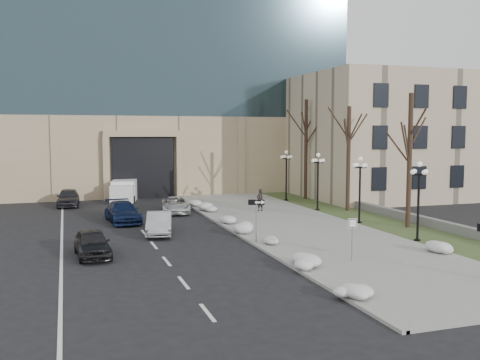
% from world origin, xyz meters
% --- Properties ---
extents(ground, '(160.00, 160.00, 0.00)m').
position_xyz_m(ground, '(0.00, 0.00, 0.00)').
color(ground, black).
rests_on(ground, ground).
extents(sidewalk, '(9.00, 40.00, 0.12)m').
position_xyz_m(sidewalk, '(3.50, 14.00, 0.06)').
color(sidewalk, '#969791').
rests_on(sidewalk, ground).
extents(curb, '(0.30, 40.00, 0.14)m').
position_xyz_m(curb, '(-1.00, 14.00, 0.07)').
color(curb, '#969791').
rests_on(curb, ground).
extents(grass_strip, '(4.00, 40.00, 0.10)m').
position_xyz_m(grass_strip, '(10.00, 14.00, 0.05)').
color(grass_strip, '#354522').
rests_on(grass_strip, ground).
extents(stone_wall, '(0.50, 30.00, 0.70)m').
position_xyz_m(stone_wall, '(12.00, 16.00, 0.35)').
color(stone_wall, slate).
rests_on(stone_wall, ground).
extents(office_tower, '(40.00, 24.70, 36.00)m').
position_xyz_m(office_tower, '(-2.01, 43.58, 18.49)').
color(office_tower, tan).
rests_on(office_tower, ground).
extents(classical_building, '(22.00, 18.12, 12.00)m').
position_xyz_m(classical_building, '(22.00, 27.98, 6.00)').
color(classical_building, '#B9AC8B').
rests_on(classical_building, ground).
extents(car_a, '(1.92, 4.20, 1.40)m').
position_xyz_m(car_a, '(-9.96, 8.24, 0.70)').
color(car_a, black).
rests_on(car_a, ground).
extents(car_b, '(2.35, 4.59, 1.44)m').
position_xyz_m(car_b, '(-5.65, 13.14, 0.72)').
color(car_b, '#A9ADB1').
rests_on(car_b, ground).
extents(car_c, '(2.47, 5.20, 1.46)m').
position_xyz_m(car_c, '(-7.35, 18.57, 0.73)').
color(car_c, navy).
rests_on(car_c, ground).
extents(car_d, '(2.87, 4.94, 1.29)m').
position_xyz_m(car_d, '(-2.86, 21.76, 0.65)').
color(car_d, silver).
rests_on(car_d, ground).
extents(car_e, '(2.05, 4.61, 1.54)m').
position_xyz_m(car_e, '(-11.00, 28.49, 0.77)').
color(car_e, '#333238').
rests_on(car_e, ground).
extents(pedestrian, '(0.76, 0.63, 1.78)m').
position_xyz_m(pedestrian, '(3.60, 19.83, 1.01)').
color(pedestrian, black).
rests_on(pedestrian, sidewalk).
extents(box_truck, '(3.31, 6.45, 1.95)m').
position_xyz_m(box_truck, '(-5.88, 31.06, 0.95)').
color(box_truck, silver).
rests_on(box_truck, ground).
extents(one_way_sign, '(0.96, 0.48, 2.62)m').
position_xyz_m(one_way_sign, '(-0.75, 8.24, 2.16)').
color(one_way_sign, slate).
rests_on(one_way_sign, ground).
extents(keep_sign, '(0.48, 0.09, 2.23)m').
position_xyz_m(keep_sign, '(2.09, 2.76, 1.64)').
color(keep_sign, slate).
rests_on(keep_sign, ground).
extents(snow_clump_a, '(1.10, 1.60, 0.36)m').
position_xyz_m(snow_clump_a, '(-0.90, -2.45, 0.30)').
color(snow_clump_a, silver).
rests_on(snow_clump_a, sidewalk).
extents(snow_clump_b, '(1.10, 1.60, 0.36)m').
position_xyz_m(snow_clump_b, '(-0.71, 2.37, 0.30)').
color(snow_clump_b, silver).
rests_on(snow_clump_b, sidewalk).
extents(snow_clump_c, '(1.10, 1.60, 0.36)m').
position_xyz_m(snow_clump_c, '(-0.32, 7.53, 0.30)').
color(snow_clump_c, silver).
rests_on(snow_clump_c, sidewalk).
extents(snow_clump_d, '(1.10, 1.60, 0.36)m').
position_xyz_m(snow_clump_d, '(-0.50, 11.59, 0.30)').
color(snow_clump_d, silver).
rests_on(snow_clump_d, sidewalk).
extents(snow_clump_e, '(1.10, 1.60, 0.36)m').
position_xyz_m(snow_clump_e, '(-0.86, 15.40, 0.30)').
color(snow_clump_e, silver).
rests_on(snow_clump_e, sidewalk).
extents(snow_clump_f, '(1.10, 1.60, 0.36)m').
position_xyz_m(snow_clump_f, '(-0.39, 21.03, 0.30)').
color(snow_clump_f, silver).
rests_on(snow_clump_f, sidewalk).
extents(snow_clump_g, '(1.10, 1.60, 0.36)m').
position_xyz_m(snow_clump_g, '(-0.74, 24.48, 0.30)').
color(snow_clump_g, silver).
rests_on(snow_clump_g, sidewalk).
extents(snow_clump_h, '(1.10, 1.60, 0.36)m').
position_xyz_m(snow_clump_h, '(7.63, 2.62, 0.30)').
color(snow_clump_h, silver).
rests_on(snow_clump_h, sidewalk).
extents(lamppost_a, '(1.18, 1.18, 4.76)m').
position_xyz_m(lamppost_a, '(8.30, 6.00, 3.07)').
color(lamppost_a, black).
rests_on(lamppost_a, ground).
extents(lamppost_b, '(1.18, 1.18, 4.76)m').
position_xyz_m(lamppost_b, '(8.30, 12.50, 3.07)').
color(lamppost_b, black).
rests_on(lamppost_b, ground).
extents(lamppost_c, '(1.18, 1.18, 4.76)m').
position_xyz_m(lamppost_c, '(8.30, 19.00, 3.07)').
color(lamppost_c, black).
rests_on(lamppost_c, ground).
extents(lamppost_d, '(1.18, 1.18, 4.76)m').
position_xyz_m(lamppost_d, '(8.30, 25.50, 3.07)').
color(lamppost_d, black).
rests_on(lamppost_d, ground).
extents(tree_near, '(3.20, 3.20, 9.00)m').
position_xyz_m(tree_near, '(10.50, 10.00, 5.83)').
color(tree_near, black).
rests_on(tree_near, ground).
extents(tree_mid, '(3.20, 3.20, 8.50)m').
position_xyz_m(tree_mid, '(10.50, 18.00, 5.50)').
color(tree_mid, black).
rests_on(tree_mid, ground).
extents(tree_far, '(3.20, 3.20, 9.50)m').
position_xyz_m(tree_far, '(10.50, 26.00, 6.15)').
color(tree_far, black).
rests_on(tree_far, ground).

